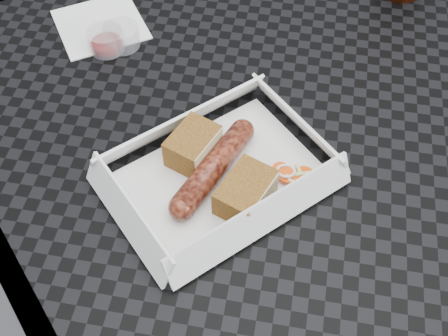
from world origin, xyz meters
name	(u,v)px	position (x,y,z in m)	size (l,w,h in m)	color
ground	(248,309)	(0.00, 0.00, 0.00)	(60.00, 60.00, 0.00)	#4C4C4F
patio_table	(264,123)	(0.00, 0.00, 0.67)	(0.80, 0.80, 0.74)	black
food_tray	(219,177)	(-0.14, -0.09, 0.75)	(0.22, 0.15, 0.00)	white
bratwurst	(213,167)	(-0.14, -0.09, 0.76)	(0.15, 0.08, 0.03)	maroon
bread_near	(193,146)	(-0.15, -0.05, 0.77)	(0.06, 0.04, 0.04)	brown
bread_far	(245,192)	(-0.14, -0.14, 0.77)	(0.07, 0.05, 0.03)	brown
veg_garnish	(292,173)	(-0.07, -0.14, 0.75)	(0.03, 0.03, 0.00)	#EB470A
napkin	(100,24)	(-0.13, 0.24, 0.75)	(0.12, 0.12, 0.00)	white
condiment_cup_sauce	(106,40)	(-0.14, 0.19, 0.76)	(0.05, 0.05, 0.03)	maroon
condiment_cup_empty	(121,36)	(-0.12, 0.18, 0.76)	(0.05, 0.05, 0.03)	silver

